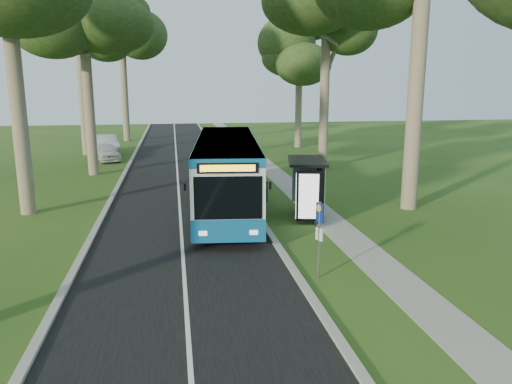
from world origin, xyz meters
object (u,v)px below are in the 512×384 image
bus (227,173)px  car_silver (107,145)px  litter_bin (262,192)px  car_white (107,152)px  bus_shelter (312,178)px  bus_stop_sign (319,231)px

bus → car_silver: bus is taller
litter_bin → car_white: (-9.59, 15.61, 0.16)m
bus → bus_shelter: (3.57, -2.30, 0.08)m
bus_stop_sign → car_silver: (-10.00, 29.89, -0.73)m
car_white → car_silver: 3.94m
car_silver → car_white: bearing=-95.8°
bus → litter_bin: (1.94, 1.20, -1.24)m
bus_shelter → car_white: bus_shelter is taller
bus_stop_sign → car_silver: bearing=86.3°
car_white → car_silver: bearing=79.6°
bus → car_white: size_ratio=3.26×
litter_bin → car_silver: 21.97m
car_white → car_silver: car_silver is taller
bus_shelter → car_white: size_ratio=0.83×
bus_stop_sign → car_white: 27.68m
bus → litter_bin: 2.60m
bus_shelter → car_white: (-11.22, 19.11, -1.16)m
bus_shelter → litter_bin: size_ratio=3.18×
bus_stop_sign → litter_bin: 10.42m
bus_shelter → car_silver: 25.85m
bus → car_white: (-7.65, 16.80, -1.08)m
bus_stop_sign → bus_shelter: bearing=53.9°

